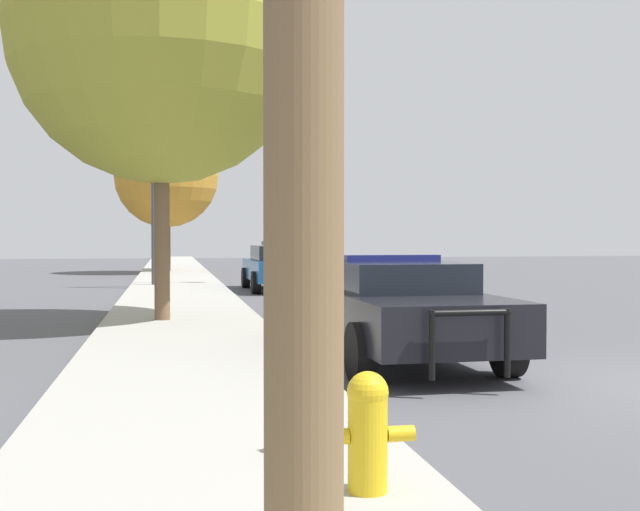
{
  "coord_description": "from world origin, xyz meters",
  "views": [
    {
      "loc": [
        -5.37,
        -8.31,
        1.71
      ],
      "look_at": [
        -1.56,
        11.85,
        1.21
      ],
      "focal_mm": 45.0,
      "sensor_mm": 36.0,
      "label": 1
    }
  ],
  "objects": [
    {
      "name": "police_car",
      "position": [
        -2.28,
        2.33,
        0.75
      ],
      "size": [
        2.16,
        5.08,
        1.45
      ],
      "rotation": [
        0.0,
        0.0,
        3.16
      ],
      "color": "black",
      "rests_on": "ground_plane"
    },
    {
      "name": "fire_hydrant",
      "position": [
        -4.16,
        -3.54,
        0.53
      ],
      "size": [
        0.59,
        0.26,
        0.75
      ],
      "color": "gold",
      "rests_on": "sidewalk_left"
    },
    {
      "name": "traffic_light",
      "position": [
        -4.21,
        18.36,
        3.62
      ],
      "size": [
        4.03,
        0.35,
        4.89
      ],
      "color": "#424247",
      "rests_on": "sidewalk_left"
    },
    {
      "name": "car_background_distant",
      "position": [
        0.82,
        37.67,
        0.75
      ],
      "size": [
        2.22,
        4.02,
        1.42
      ],
      "rotation": [
        0.0,
        0.0,
        0.06
      ],
      "color": "#333856",
      "rests_on": "ground_plane"
    },
    {
      "name": "car_background_midblock",
      "position": [
        -2.01,
        16.67,
        0.75
      ],
      "size": [
        1.97,
        4.64,
        1.41
      ],
      "rotation": [
        0.0,
        0.0,
        0.01
      ],
      "color": "navy",
      "rests_on": "ground_plane"
    },
    {
      "name": "traffic_cone",
      "position": [
        -4.47,
        -2.56,
        0.36
      ],
      "size": [
        0.29,
        0.29,
        0.47
      ],
      "color": "orange",
      "rests_on": "sidewalk_left"
    },
    {
      "name": "sidewalk_left",
      "position": [
        -5.1,
        0.0,
        0.07
      ],
      "size": [
        3.0,
        110.0,
        0.13
      ],
      "color": "#A3A099",
      "rests_on": "ground_plane"
    },
    {
      "name": "tree_sidewalk_near",
      "position": [
        -5.49,
        7.1,
        5.53
      ],
      "size": [
        5.69,
        5.69,
        8.24
      ],
      "color": "brown",
      "rests_on": "sidewalk_left"
    },
    {
      "name": "tree_sidewalk_far",
      "position": [
        -5.46,
        29.04,
        4.46
      ],
      "size": [
        4.71,
        4.71,
        6.69
      ],
      "color": "#4C3823",
      "rests_on": "sidewalk_left"
    }
  ]
}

